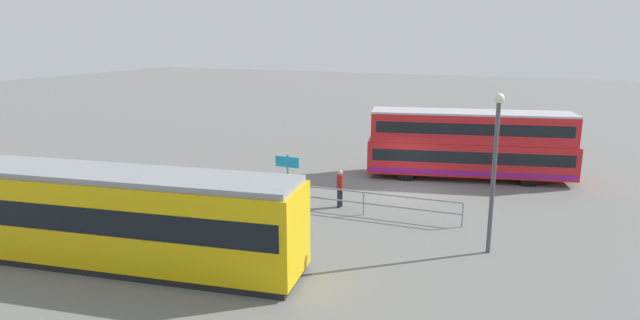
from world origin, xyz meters
TOP-DOWN VIEW (x-y plane):
  - ground_plane at (0.00, 0.00)m, footprint 160.00×160.00m
  - double_decker_bus at (-2.46, -3.85)m, footprint 11.38×4.98m
  - tram_yellow at (6.63, 12.76)m, footprint 12.67×4.47m
  - pedestrian_near_railing at (2.23, 3.81)m, footprint 0.37×0.37m
  - pedestrian_railing at (0.85, 4.41)m, footprint 8.70×0.39m
  - info_sign at (5.04, 3.65)m, footprint 1.27×0.12m
  - street_lamp at (-4.80, 6.64)m, footprint 0.36×0.36m

SIDE VIEW (x-z plane):
  - ground_plane at x=0.00m, z-range 0.00..0.00m
  - pedestrian_railing at x=0.85m, z-range 0.21..1.29m
  - pedestrian_near_railing at x=2.23m, z-range 0.14..1.93m
  - info_sign at x=5.04m, z-range 0.45..2.69m
  - tram_yellow at x=6.63m, z-range 0.06..3.43m
  - double_decker_bus at x=-2.46m, z-range 0.05..3.83m
  - street_lamp at x=-4.80m, z-range 0.56..6.48m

